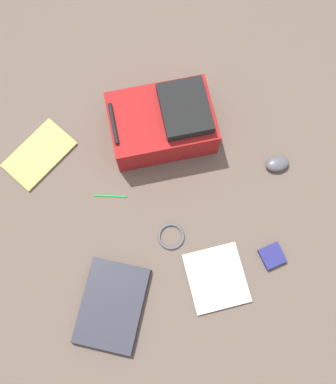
# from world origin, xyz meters

# --- Properties ---
(ground_plane) EXTENTS (3.56, 3.56, 0.00)m
(ground_plane) POSITION_xyz_m (0.00, 0.00, 0.00)
(ground_plane) COLOR brown
(backpack) EXTENTS (0.40, 0.48, 0.20)m
(backpack) POSITION_xyz_m (0.27, -0.15, 0.09)
(backpack) COLOR maroon
(backpack) RESTS_ON ground_plane
(laptop) EXTENTS (0.39, 0.39, 0.03)m
(laptop) POSITION_xyz_m (-0.26, 0.37, 0.02)
(laptop) COLOR #24242C
(laptop) RESTS_ON ground_plane
(book_comic) EXTENTS (0.28, 0.27, 0.01)m
(book_comic) POSITION_xyz_m (-0.36, -0.03, 0.01)
(book_comic) COLOR silver
(book_comic) RESTS_ON ground_plane
(book_manual) EXTENTS (0.25, 0.32, 0.01)m
(book_manual) POSITION_xyz_m (0.43, 0.35, 0.01)
(book_manual) COLOR silver
(book_manual) RESTS_ON ground_plane
(computer_mouse) EXTENTS (0.09, 0.11, 0.04)m
(computer_mouse) POSITION_xyz_m (-0.09, -0.48, 0.02)
(computer_mouse) COLOR #4C4C51
(computer_mouse) RESTS_ON ground_plane
(cable_coil) EXTENTS (0.11, 0.11, 0.01)m
(cable_coil) POSITION_xyz_m (-0.14, 0.04, 0.01)
(cable_coil) COLOR #4C4C51
(cable_coil) RESTS_ON ground_plane
(pen_black) EXTENTS (0.08, 0.12, 0.01)m
(pen_black) POSITION_xyz_m (0.13, 0.18, 0.00)
(pen_black) COLOR #198C33
(pen_black) RESTS_ON ground_plane
(earbud_pouch) EXTENTS (0.09, 0.09, 0.02)m
(earbud_pouch) POSITION_xyz_m (-0.40, -0.26, 0.01)
(earbud_pouch) COLOR navy
(earbud_pouch) RESTS_ON ground_plane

